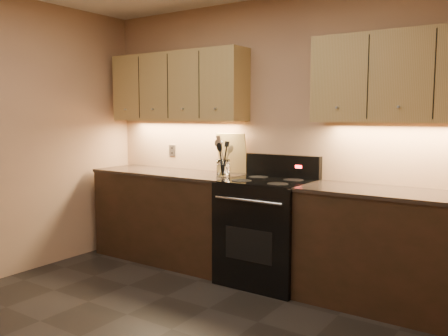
{
  "coord_description": "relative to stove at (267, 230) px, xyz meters",
  "views": [
    {
      "loc": [
        2.11,
        -1.99,
        1.51
      ],
      "look_at": [
        -0.24,
        1.45,
        1.04
      ],
      "focal_mm": 38.0,
      "sensor_mm": 36.0,
      "label": 1
    }
  ],
  "objects": [
    {
      "name": "upper_cab_right",
      "position": [
        1.1,
        0.17,
        1.32
      ],
      "size": [
        1.44,
        0.3,
        0.7
      ],
      "primitive_type": "cube",
      "color": "tan",
      "rests_on": "wall_back"
    },
    {
      "name": "counter_left",
      "position": [
        -1.18,
        0.02,
        -0.01
      ],
      "size": [
        1.62,
        0.62,
        0.93
      ],
      "color": "black",
      "rests_on": "ground"
    },
    {
      "name": "cutting_board",
      "position": [
        -0.56,
        0.27,
        0.65
      ],
      "size": [
        0.33,
        0.12,
        0.4
      ],
      "primitive_type": "cube",
      "rotation": [
        0.19,
        0.0,
        0.07
      ],
      "color": "tan",
      "rests_on": "counter_left"
    },
    {
      "name": "counter_right",
      "position": [
        1.1,
        0.02,
        -0.01
      ],
      "size": [
        1.46,
        0.62,
        0.93
      ],
      "color": "black",
      "rests_on": "ground"
    },
    {
      "name": "stove",
      "position": [
        0.0,
        0.0,
        0.0
      ],
      "size": [
        0.76,
        0.68,
        1.14
      ],
      "color": "black",
      "rests_on": "ground"
    },
    {
      "name": "steel_spatula",
      "position": [
        -0.46,
        0.04,
        0.66
      ],
      "size": [
        0.2,
        0.1,
        0.4
      ],
      "primitive_type": null,
      "rotation": [
        0.05,
        -0.28,
        -0.13
      ],
      "color": "silver",
      "rests_on": "utensil_crock"
    },
    {
      "name": "outlet_plate",
      "position": [
        -1.38,
        0.31,
        0.64
      ],
      "size": [
        0.08,
        0.01,
        0.12
      ],
      "primitive_type": "cube",
      "color": "#B2B5BA",
      "rests_on": "wall_back"
    },
    {
      "name": "upper_cab_left",
      "position": [
        -1.18,
        0.17,
        1.32
      ],
      "size": [
        1.6,
        0.3,
        0.7
      ],
      "primitive_type": "cube",
      "color": "tan",
      "rests_on": "wall_back"
    },
    {
      "name": "black_turner",
      "position": [
        -0.49,
        -0.01,
        0.63
      ],
      "size": [
        0.1,
        0.18,
        0.35
      ],
      "primitive_type": null,
      "rotation": [
        -0.25,
        0.06,
        0.22
      ],
      "color": "black",
      "rests_on": "utensil_crock"
    },
    {
      "name": "steel_skimmer",
      "position": [
        -0.48,
        0.02,
        0.64
      ],
      "size": [
        0.2,
        0.15,
        0.36
      ],
      "primitive_type": null,
      "rotation": [
        -0.19,
        -0.32,
        0.13
      ],
      "color": "silver",
      "rests_on": "utensil_crock"
    },
    {
      "name": "utensil_crock",
      "position": [
        -0.5,
        0.02,
        0.52
      ],
      "size": [
        0.16,
        0.16,
        0.16
      ],
      "color": "white",
      "rests_on": "counter_left"
    },
    {
      "name": "wall_back",
      "position": [
        -0.08,
        0.32,
        0.82
      ],
      "size": [
        4.0,
        0.04,
        2.6
      ],
      "primitive_type": "cube",
      "color": "tan",
      "rests_on": "ground"
    },
    {
      "name": "wooden_spoon",
      "position": [
        -0.53,
        0.03,
        0.61
      ],
      "size": [
        0.16,
        0.11,
        0.29
      ],
      "primitive_type": null,
      "rotation": [
        -0.06,
        0.37,
        0.28
      ],
      "color": "tan",
      "rests_on": "utensil_crock"
    },
    {
      "name": "black_spoon",
      "position": [
        -0.51,
        0.04,
        0.62
      ],
      "size": [
        0.07,
        0.12,
        0.31
      ],
      "primitive_type": null,
      "rotation": [
        0.22,
        -0.03,
        0.03
      ],
      "color": "black",
      "rests_on": "utensil_crock"
    }
  ]
}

